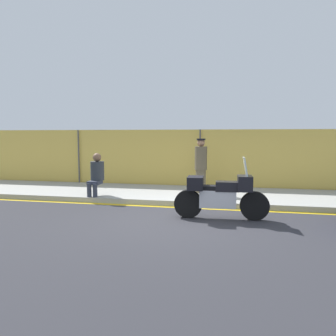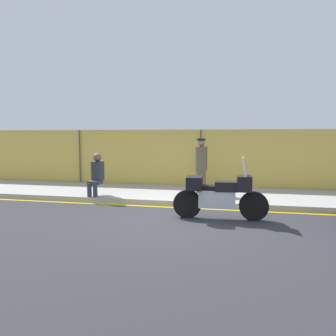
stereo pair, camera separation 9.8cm
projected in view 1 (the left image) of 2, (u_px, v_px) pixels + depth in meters
name	position (u px, v px, depth m)	size (l,w,h in m)	color
ground_plane	(180.00, 220.00, 7.44)	(120.00, 120.00, 0.00)	#2D2D33
sidewalk	(195.00, 195.00, 10.11)	(33.85, 2.80, 0.15)	#9E9E99
curb_paint_stripe	(188.00, 208.00, 8.66)	(33.85, 0.18, 0.01)	gold
storefront_fence	(200.00, 160.00, 11.46)	(32.15, 0.17, 2.12)	gold
motorcycle	(220.00, 194.00, 7.47)	(2.16, 0.56, 1.43)	black
officer_standing	(201.00, 165.00, 10.05)	(0.38, 0.38, 1.67)	brown
person_seated_on_curb	(97.00, 172.00, 9.66)	(0.40, 0.65, 1.24)	#2D3342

